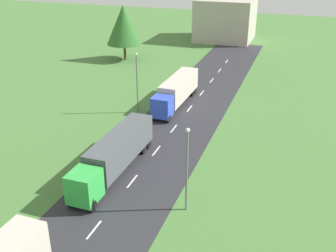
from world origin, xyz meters
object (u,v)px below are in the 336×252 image
truck_second (115,153)px  truck_third (177,90)px  distant_building (226,19)px  tree_birch (124,25)px  lamppost_second (187,166)px  lamppost_third (137,80)px

truck_second → truck_third: truck_third is taller
truck_second → distant_building: 63.32m
tree_birch → lamppost_second: bearing=-59.5°
truck_second → lamppost_second: (8.43, -3.66, 2.20)m
lamppost_second → lamppost_third: 22.65m
truck_third → tree_birch: tree_birch is taller
truck_second → distant_building: (-2.16, 63.23, 2.54)m
lamppost_second → truck_second: bearing=156.6°
truck_third → distant_building: distant_building is taller
lamppost_third → distant_building: distant_building is taller
distant_building → truck_second: bearing=-88.0°
distant_building → lamppost_third: bearing=-92.2°
truck_second → tree_birch: tree_birch is taller
lamppost_second → distant_building: (-10.59, 66.88, 0.33)m
truck_third → tree_birch: size_ratio=1.26×
truck_second → distant_building: bearing=92.0°
truck_third → tree_birch: bearing=130.6°
truck_third → lamppost_second: 24.69m
lamppost_second → lamppost_third: (-12.46, 18.92, 0.22)m
lamppost_second → lamppost_third: size_ratio=0.95×
truck_third → lamppost_second: size_ratio=1.69×
truck_second → lamppost_third: size_ratio=1.71×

